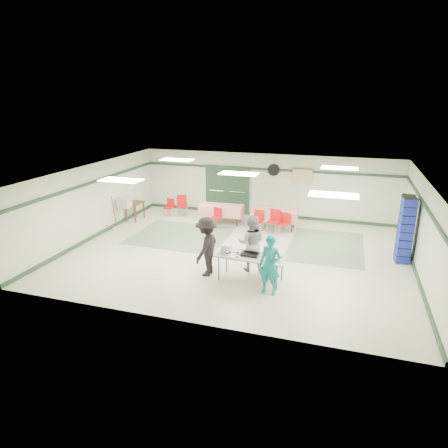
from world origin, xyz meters
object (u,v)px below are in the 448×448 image
(crate_stack_red, at_px, (402,244))
(printer_table, at_px, (135,205))
(chair_a, at_px, (274,219))
(crate_stack_blue_b, at_px, (406,231))
(volunteer_teal, at_px, (270,265))
(chair_d, at_px, (217,216))
(dining_table_b, at_px, (221,210))
(chair_loose_b, at_px, (170,206))
(chair_c, at_px, (285,221))
(serving_table, at_px, (251,257))
(dining_table_a, at_px, (275,214))
(chair_b, at_px, (258,219))
(volunteer_grey, at_px, (251,243))
(office_printer, at_px, (124,203))
(broom, at_px, (114,212))
(chair_loose_a, at_px, (182,203))
(volunteer_dark, at_px, (207,247))
(crate_stack_blue_a, at_px, (404,227))

(crate_stack_red, relative_size, printer_table, 1.10)
(chair_a, distance_m, crate_stack_blue_b, 4.67)
(volunteer_teal, bearing_deg, chair_d, 132.35)
(dining_table_b, bearing_deg, chair_loose_b, 170.45)
(chair_c, distance_m, chair_d, 2.70)
(serving_table, distance_m, dining_table_a, 4.85)
(chair_c, bearing_deg, chair_b, -170.51)
(serving_table, xyz_separation_m, volunteer_grey, (-0.17, 0.73, 0.14))
(dining_table_a, height_order, crate_stack_blue_b, crate_stack_blue_b)
(dining_table_b, bearing_deg, volunteer_teal, -63.50)
(office_printer, height_order, broom, broom)
(crate_stack_blue_b, bearing_deg, volunteer_teal, -137.41)
(chair_d, bearing_deg, chair_loose_a, 166.71)
(volunteer_dark, xyz_separation_m, dining_table_a, (1.09, 4.82, -0.31))
(volunteer_dark, xyz_separation_m, broom, (-4.82, 2.78, -0.17))
(chair_a, distance_m, office_printer, 6.00)
(chair_b, xyz_separation_m, crate_stack_blue_a, (5.00, -1.23, 0.53))
(dining_table_b, distance_m, chair_b, 1.76)
(chair_d, bearing_deg, crate_stack_blue_a, 4.97)
(dining_table_b, xyz_separation_m, crate_stack_blue_b, (6.67, -2.13, 0.48))
(dining_table_a, bearing_deg, chair_a, -81.17)
(volunteer_grey, height_order, crate_stack_blue_a, crate_stack_blue_a)
(volunteer_grey, bearing_deg, volunteer_dark, 21.63)
(volunteer_teal, relative_size, chair_b, 1.92)
(crate_stack_blue_a, relative_size, printer_table, 2.43)
(chair_loose_b, distance_m, crate_stack_blue_a, 9.35)
(dining_table_a, bearing_deg, volunteer_grey, -90.46)
(serving_table, relative_size, volunteer_grey, 1.16)
(broom, bearing_deg, serving_table, -35.14)
(chair_a, bearing_deg, office_printer, -159.40)
(crate_stack_blue_a, height_order, office_printer, crate_stack_blue_a)
(serving_table, relative_size, office_printer, 4.09)
(chair_c, relative_size, chair_d, 1.03)
(chair_a, bearing_deg, printer_table, -166.97)
(volunteer_teal, xyz_separation_m, volunteer_grey, (-0.83, 1.31, 0.05))
(volunteer_teal, relative_size, dining_table_a, 0.91)
(office_printer, bearing_deg, crate_stack_blue_b, -6.79)
(chair_loose_a, xyz_separation_m, broom, (-1.78, -2.52, 0.15))
(broom, bearing_deg, chair_d, 10.95)
(printer_table, bearing_deg, dining_table_b, 13.20)
(chair_c, height_order, office_printer, office_printer)
(volunteer_grey, distance_m, crate_stack_red, 5.01)
(serving_table, bearing_deg, chair_c, 90.15)
(chair_b, xyz_separation_m, chair_d, (-1.67, -0.01, -0.03))
(dining_table_b, distance_m, chair_loose_a, 1.99)
(crate_stack_blue_a, bearing_deg, volunteer_grey, -152.30)
(dining_table_a, bearing_deg, crate_stack_red, -22.80)
(serving_table, relative_size, chair_a, 2.17)
(chair_c, xyz_separation_m, printer_table, (-6.33, -0.04, 0.13))
(crate_stack_red, bearing_deg, chair_c, 163.28)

